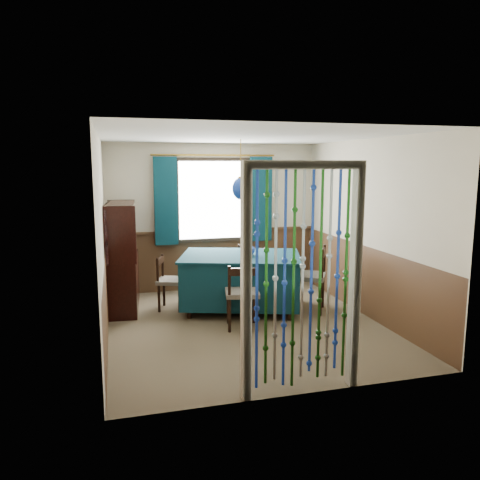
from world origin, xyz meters
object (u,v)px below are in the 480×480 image
object	(u,v)px
sideboard	(122,272)
vase_sideboard	(125,247)
pendant_lamp	(241,189)
chair_left	(169,281)
chair_far	(247,270)
vase_table	(248,249)
dining_table	(241,279)
chair_right	(311,277)
chair_near	(242,294)
bowl_shelf	(125,238)

from	to	relation	value
sideboard	vase_sideboard	xyz separation A→B (m)	(0.06, 0.33, 0.32)
pendant_lamp	chair_left	bearing A→B (deg)	162.92
chair_far	vase_table	world-z (taller)	vase_table
pendant_lamp	dining_table	bearing A→B (deg)	-104.04
chair_right	sideboard	world-z (taller)	sideboard
chair_far	sideboard	bearing A→B (deg)	33.65
chair_left	pendant_lamp	size ratio (longest dim) A/B	0.94
vase_table	chair_near	bearing A→B (deg)	-111.57
pendant_lamp	sideboard	bearing A→B (deg)	162.63
vase_table	bowl_shelf	bearing A→B (deg)	170.58
chair_far	dining_table	bearing A→B (deg)	96.28
pendant_lamp	bowl_shelf	size ratio (longest dim) A/B	4.51
chair_far	chair_left	xyz separation A→B (m)	(-1.31, -0.37, -0.01)
dining_table	sideboard	size ratio (longest dim) A/B	1.26
chair_near	chair_right	world-z (taller)	chair_right
chair_near	pendant_lamp	bearing A→B (deg)	87.21
vase_sideboard	chair_far	bearing A→B (deg)	-5.27
chair_far	pendant_lamp	world-z (taller)	pendant_lamp
chair_right	chair_left	bearing A→B (deg)	102.60
bowl_shelf	pendant_lamp	bearing A→B (deg)	-8.66
chair_near	chair_left	bearing A→B (deg)	138.01
pendant_lamp	chair_near	bearing A→B (deg)	-103.72
chair_left	chair_near	bearing A→B (deg)	56.03
sideboard	vase_table	world-z (taller)	sideboard
sideboard	pendant_lamp	xyz separation A→B (m)	(1.69, -0.53, 1.24)
sideboard	pendant_lamp	size ratio (longest dim) A/B	1.86
chair_near	chair_right	size ratio (longest dim) A/B	0.90
vase_table	bowl_shelf	distance (m)	1.77
chair_far	chair_right	world-z (taller)	chair_right
dining_table	chair_left	distance (m)	1.07
chair_far	vase_table	bearing A→B (deg)	104.74
chair_near	sideboard	distance (m)	1.99
chair_right	pendant_lamp	world-z (taller)	pendant_lamp
chair_far	chair_left	distance (m)	1.36
chair_far	pendant_lamp	distance (m)	1.55
chair_near	chair_left	xyz separation A→B (m)	(-0.83, 1.09, -0.03)
sideboard	chair_left	bearing A→B (deg)	-13.22
dining_table	bowl_shelf	distance (m)	1.77
dining_table	vase_sideboard	bearing A→B (deg)	170.02
chair_right	vase_sideboard	world-z (taller)	vase_sideboard
vase_sideboard	chair_left	bearing A→B (deg)	-41.86
chair_far	vase_table	xyz separation A→B (m)	(-0.19, -0.72, 0.49)
chair_near	vase_table	world-z (taller)	vase_table
sideboard	bowl_shelf	bearing A→B (deg)	-73.37
vase_table	dining_table	bearing A→B (deg)	159.09
chair_near	chair_far	size ratio (longest dim) A/B	1.06
chair_near	vase_table	distance (m)	0.92
vase_table	sideboard	bearing A→B (deg)	162.43
dining_table	vase_table	bearing A→B (deg)	-3.04
chair_far	sideboard	xyz separation A→B (m)	(-1.98, -0.16, 0.12)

